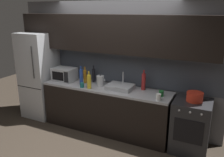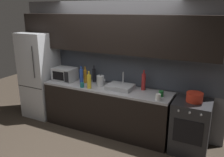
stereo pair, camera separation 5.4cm
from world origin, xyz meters
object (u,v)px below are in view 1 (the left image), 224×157
at_px(mug_white, 158,97).
at_px(cooking_pot, 195,97).
at_px(wine_bottle_blue, 81,77).
at_px(wine_bottle_amber, 85,76).
at_px(mug_green, 161,93).
at_px(oven_range, 191,126).
at_px(wine_bottle_dark, 94,75).
at_px(mug_teal, 82,85).
at_px(refrigerator, 39,75).
at_px(microwave, 65,74).
at_px(wine_bottle_red, 144,81).
at_px(wine_bottle_yellow, 89,81).
at_px(kettle, 100,81).

bearing_deg(mug_white, cooking_pot, 20.32).
relative_size(wine_bottle_blue, cooking_pot, 1.42).
distance_m(wine_bottle_amber, mug_green, 1.59).
distance_m(oven_range, mug_white, 0.76).
xyz_separation_m(wine_bottle_dark, mug_teal, (-0.02, -0.42, -0.10)).
distance_m(refrigerator, cooking_pot, 3.29).
bearing_deg(oven_range, mug_green, -179.59).
distance_m(wine_bottle_blue, cooking_pot, 2.14).
relative_size(microwave, wine_bottle_blue, 1.22).
bearing_deg(mug_teal, refrigerator, 170.55).
xyz_separation_m(microwave, cooking_pot, (2.61, -0.02, -0.06)).
xyz_separation_m(oven_range, mug_green, (-0.53, -0.00, 0.50)).
bearing_deg(wine_bottle_amber, wine_bottle_red, 5.26).
height_order(oven_range, wine_bottle_yellow, wine_bottle_yellow).
relative_size(mug_teal, cooking_pot, 0.35).
height_order(wine_bottle_blue, cooking_pot, wine_bottle_blue).
height_order(wine_bottle_amber, wine_bottle_yellow, same).
bearing_deg(mug_white, refrigerator, 175.81).
distance_m(refrigerator, kettle, 1.53).
xyz_separation_m(refrigerator, kettle, (1.53, 0.03, 0.07)).
relative_size(wine_bottle_dark, mug_green, 3.52).
height_order(wine_bottle_red, wine_bottle_dark, wine_bottle_red).
distance_m(wine_bottle_yellow, mug_white, 1.34).
bearing_deg(wine_bottle_dark, refrigerator, -170.63).
relative_size(mug_white, cooking_pot, 0.40).
relative_size(refrigerator, mug_green, 19.27).
xyz_separation_m(wine_bottle_red, mug_teal, (-1.09, -0.39, -0.11)).
distance_m(wine_bottle_red, wine_bottle_dark, 1.08).
xyz_separation_m(kettle, wine_bottle_red, (0.82, 0.16, 0.06)).
bearing_deg(kettle, wine_bottle_red, 10.66).
distance_m(wine_bottle_yellow, wine_bottle_blue, 0.30).
height_order(wine_bottle_yellow, mug_green, wine_bottle_yellow).
xyz_separation_m(kettle, mug_white, (1.21, -0.23, -0.05)).
bearing_deg(wine_bottle_blue, kettle, 12.80).
bearing_deg(cooking_pot, mug_white, -159.68).
bearing_deg(mug_teal, kettle, 41.19).
bearing_deg(wine_bottle_yellow, wine_bottle_dark, 108.38).
bearing_deg(wine_bottle_amber, oven_range, -1.95).
height_order(wine_bottle_red, cooking_pot, wine_bottle_red).
relative_size(wine_bottle_dark, cooking_pot, 1.28).
height_order(mug_teal, mug_green, mug_green).
bearing_deg(mug_white, wine_bottle_dark, 164.35).
relative_size(wine_bottle_amber, wine_bottle_red, 0.89).
xyz_separation_m(mug_white, mug_green, (-0.00, 0.20, -0.00)).
bearing_deg(wine_bottle_amber, wine_bottle_blue, -92.63).
bearing_deg(wine_bottle_dark, mug_white, -15.65).
bearing_deg(wine_bottle_amber, refrigerator, -176.47).
height_order(refrigerator, wine_bottle_dark, refrigerator).
bearing_deg(refrigerator, wine_bottle_blue, -3.03).
xyz_separation_m(oven_range, mug_teal, (-2.01, -0.21, 0.50)).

